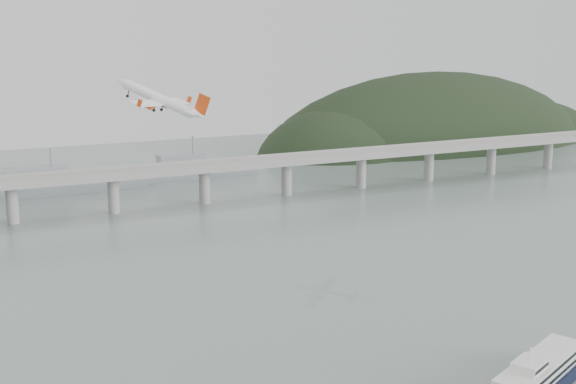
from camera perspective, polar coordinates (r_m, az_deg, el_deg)
ground at (r=243.56m, az=5.80°, el=-10.76°), size 900.00×900.00×0.00m
bridge at (r=414.84m, az=-8.98°, el=1.23°), size 800.00×22.00×23.90m
headland at (r=670.26m, az=11.59°, el=2.00°), size 365.00×155.00×156.00m
ferry at (r=219.68m, az=18.14°, el=-12.81°), size 73.00×38.16×14.66m
airliner at (r=275.74m, az=-9.41°, el=6.74°), size 29.44×30.90×15.78m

